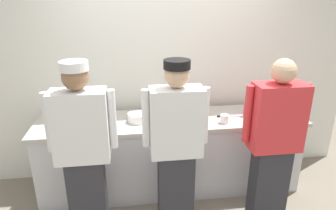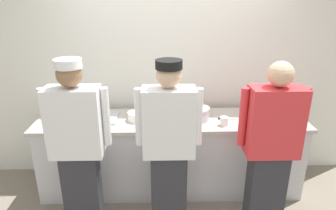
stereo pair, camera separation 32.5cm
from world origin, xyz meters
name	(u,v)px [view 2 (the right image)]	position (x,y,z in m)	size (l,w,h in m)	color
ground_plane	(172,205)	(0.00, 0.00, 0.00)	(9.00, 9.00, 0.00)	slate
wall_back	(170,58)	(0.00, 0.81, 1.47)	(4.64, 0.10, 2.95)	silver
prep_counter	(171,154)	(0.00, 0.35, 0.44)	(2.96, 0.66, 0.88)	silver
chef_near_left	(78,145)	(-0.87, -0.26, 0.90)	(0.61, 0.24, 1.69)	#2D2D33
chef_center	(169,144)	(-0.04, -0.27, 0.90)	(0.61, 0.24, 1.68)	#2D2D33
chef_far_right	(271,146)	(0.88, -0.30, 0.88)	(0.61, 0.24, 1.67)	#2D2D33
plate_stack_front	(138,116)	(-0.37, 0.33, 0.93)	(0.21, 0.21, 0.10)	white
mixing_bowl_steel	(194,113)	(0.25, 0.35, 0.95)	(0.34, 0.34, 0.14)	#B7BABF
sheet_tray	(97,118)	(-0.82, 0.37, 0.89)	(0.44, 0.36, 0.02)	#B7BABF
squeeze_bottle_primary	(154,117)	(-0.19, 0.19, 0.98)	(0.05, 0.05, 0.20)	#56A333
squeeze_bottle_secondary	(249,112)	(0.85, 0.32, 0.97)	(0.06, 0.06, 0.18)	red
squeeze_bottle_spare	(260,108)	(0.99, 0.40, 0.98)	(0.06, 0.06, 0.21)	red
ramekin_yellow_sauce	(285,119)	(1.23, 0.26, 0.90)	(0.10, 0.10, 0.04)	white
ramekin_green_sauce	(259,121)	(0.94, 0.23, 0.90)	(0.09, 0.09, 0.04)	white
deli_cup	(224,121)	(0.55, 0.17, 0.93)	(0.09, 0.09, 0.09)	white
chefs_knife	(228,119)	(0.63, 0.33, 0.89)	(0.28, 0.03, 0.02)	#B7BABF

